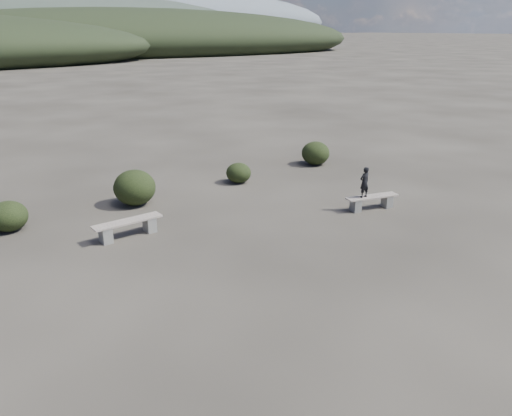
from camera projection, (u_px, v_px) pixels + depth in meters
ground at (359, 295)px, 11.13m from camera, size 1200.00×1200.00×0.00m
bench_left at (128, 227)px, 14.15m from camera, size 2.02×0.59×0.50m
bench_right at (372, 201)px, 16.35m from camera, size 1.85×0.73×0.45m
seated_person at (364, 182)px, 16.01m from camera, size 0.38×0.26×1.01m
shrub_a at (8, 216)px, 14.56m from camera, size 1.09×1.09×0.89m
shrub_b at (135, 188)px, 16.67m from camera, size 1.40×1.40×1.20m
shrub_c at (239, 173)px, 19.15m from camera, size 0.96×0.96×0.77m
shrub_e at (316, 153)px, 21.68m from camera, size 1.21×1.21×1.01m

